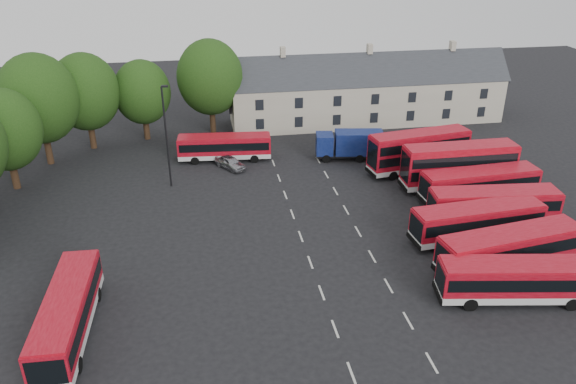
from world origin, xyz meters
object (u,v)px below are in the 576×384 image
object	(u,v)px
bus_dd_south	(459,164)
lamppost	(166,134)
bus_row_a	(519,278)
silver_car	(230,163)
bus_west	(67,311)
box_truck	(350,144)

from	to	relation	value
bus_dd_south	lamppost	size ratio (longest dim) A/B	1.08
bus_dd_south	bus_row_a	bearing A→B (deg)	-101.94
silver_car	lamppost	world-z (taller)	lamppost
bus_west	silver_car	world-z (taller)	bus_west
bus_west	box_truck	distance (m)	35.93
box_truck	silver_car	world-z (taller)	box_truck
bus_row_a	bus_dd_south	size ratio (longest dim) A/B	1.00
bus_dd_south	silver_car	bearing A→B (deg)	158.57
bus_dd_south	bus_west	distance (m)	37.59
bus_row_a	box_truck	size ratio (longest dim) A/B	1.47
box_truck	lamppost	distance (m)	20.15
box_truck	silver_car	bearing A→B (deg)	-169.16
lamppost	bus_west	bearing A→B (deg)	-105.38
bus_dd_south	silver_car	world-z (taller)	bus_dd_south
silver_car	box_truck	bearing A→B (deg)	-33.66
box_truck	silver_car	size ratio (longest dim) A/B	1.92
bus_dd_south	bus_west	xyz separation A→B (m)	(-33.80, -16.44, -0.75)
bus_dd_south	bus_west	world-z (taller)	bus_dd_south
bus_west	lamppost	world-z (taller)	lamppost
box_truck	silver_car	xyz separation A→B (m)	(-13.27, -0.41, -1.12)
bus_west	silver_car	bearing A→B (deg)	-24.00
bus_west	silver_car	xyz separation A→B (m)	(12.10, 25.04, -1.17)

